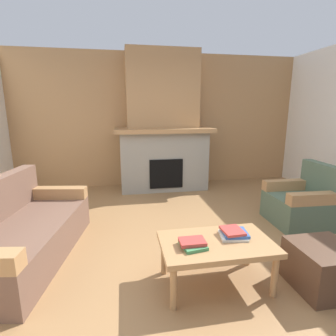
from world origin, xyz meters
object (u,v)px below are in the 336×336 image
couch (20,234)px  armchair (303,203)px  coffee_table (216,247)px  ottoman (323,267)px  fireplace (163,131)px

couch → armchair: (3.58, 0.28, 0.01)m
armchair → coffee_table: size_ratio=0.85×
couch → coffee_table: (1.91, -0.77, 0.09)m
armchair → coffee_table: (-1.67, -1.05, 0.08)m
coffee_table → ottoman: size_ratio=1.92×
ottoman → fireplace: bearing=105.4°
fireplace → couch: fireplace is taller
fireplace → couch: 3.17m
couch → fireplace: bearing=50.8°
fireplace → ottoman: size_ratio=5.19×
fireplace → armchair: bearing=-51.5°
fireplace → ottoman: bearing=-74.6°
armchair → ottoman: size_ratio=1.63×
fireplace → coffee_table: (-0.01, -3.13, -0.79)m
fireplace → coffee_table: fireplace is taller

